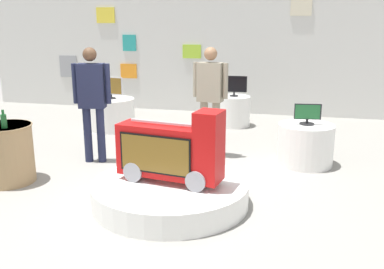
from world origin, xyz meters
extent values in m
plane|color=gray|center=(0.00, 0.00, 0.00)|extent=(30.00, 30.00, 0.00)
cube|color=silver|center=(0.00, 5.10, 1.60)|extent=(12.09, 0.10, 3.19)
cube|color=gray|center=(-4.03, 5.03, 0.99)|extent=(0.46, 0.02, 0.53)
cube|color=beige|center=(1.56, 5.03, 2.37)|extent=(0.44, 0.02, 0.36)
cube|color=teal|center=(-2.38, 5.03, 1.59)|extent=(0.33, 0.02, 0.38)
cube|color=#9ECC33|center=(-0.84, 5.03, 1.41)|extent=(0.43, 0.02, 0.31)
cube|color=yellow|center=(-2.96, 5.03, 2.23)|extent=(0.46, 0.02, 0.36)
cube|color=orange|center=(-2.42, 5.03, 0.92)|extent=(0.41, 0.02, 0.34)
cylinder|color=white|center=(0.16, -0.29, 0.14)|extent=(1.82, 1.82, 0.27)
cylinder|color=gray|center=(-0.23, -0.22, 0.39)|extent=(0.29, 0.42, 0.23)
cylinder|color=gray|center=(0.54, -0.35, 0.39)|extent=(0.29, 0.42, 0.23)
cube|color=#B70F0F|center=(0.16, -0.29, 0.64)|extent=(1.25, 0.53, 0.59)
cube|color=#B70F0F|center=(0.62, -0.36, 1.03)|extent=(0.32, 0.38, 0.21)
cube|color=black|center=(0.03, -0.45, 0.64)|extent=(0.86, 0.15, 0.44)
cube|color=brown|center=(0.03, -0.45, 0.64)|extent=(0.82, 0.15, 0.40)
cube|color=#B2B2B7|center=(0.16, -0.29, 0.96)|extent=(0.96, 0.19, 0.02)
cylinder|color=white|center=(0.33, 3.77, 0.31)|extent=(0.67, 0.67, 0.61)
cylinder|color=black|center=(0.33, 3.77, 0.62)|extent=(0.17, 0.17, 0.02)
cylinder|color=black|center=(0.33, 3.77, 0.66)|extent=(0.04, 0.04, 0.07)
cube|color=black|center=(0.33, 3.77, 0.86)|extent=(0.51, 0.04, 0.32)
cube|color=black|center=(0.33, 3.75, 0.86)|extent=(0.47, 0.02, 0.29)
cylinder|color=white|center=(1.71, 1.55, 0.31)|extent=(0.81, 0.81, 0.61)
cylinder|color=black|center=(1.71, 1.55, 0.62)|extent=(0.21, 0.21, 0.02)
cylinder|color=black|center=(1.71, 1.55, 0.66)|extent=(0.04, 0.04, 0.06)
cube|color=black|center=(1.71, 1.55, 0.80)|extent=(0.38, 0.09, 0.23)
cube|color=#1E5B2D|center=(1.70, 1.52, 0.80)|extent=(0.35, 0.06, 0.20)
cylinder|color=white|center=(-1.96, 2.93, 0.31)|extent=(0.88, 0.88, 0.61)
cylinder|color=black|center=(-1.96, 2.93, 0.62)|extent=(0.16, 0.16, 0.02)
cylinder|color=black|center=(-1.96, 2.93, 0.66)|extent=(0.04, 0.04, 0.07)
cube|color=silver|center=(-1.96, 2.93, 0.87)|extent=(0.52, 0.13, 0.34)
cube|color=brown|center=(-1.96, 2.91, 0.87)|extent=(0.47, 0.10, 0.31)
cylinder|color=#9E7F56|center=(-2.13, -0.10, 0.39)|extent=(0.69, 0.69, 0.77)
cylinder|color=#9E7F56|center=(-2.13, -0.10, 0.76)|extent=(0.72, 0.72, 0.02)
cylinder|color=#195926|center=(-2.00, -0.23, 0.86)|extent=(0.07, 0.07, 0.17)
cylinder|color=#195926|center=(-2.00, -0.23, 0.97)|extent=(0.03, 0.03, 0.06)
cylinder|color=gray|center=(0.35, 1.62, 0.44)|extent=(0.12, 0.12, 0.87)
cylinder|color=gray|center=(0.15, 1.65, 0.44)|extent=(0.12, 0.12, 0.87)
cube|color=gray|center=(0.25, 1.64, 1.17)|extent=(0.41, 0.25, 0.59)
sphere|color=#8C6647|center=(0.25, 1.64, 1.60)|extent=(0.20, 0.20, 0.20)
cylinder|color=gray|center=(0.49, 1.60, 1.20)|extent=(0.08, 0.08, 0.53)
cylinder|color=gray|center=(0.01, 1.67, 1.20)|extent=(0.08, 0.08, 0.53)
cylinder|color=#1E233F|center=(-1.28, 0.98, 0.42)|extent=(0.12, 0.12, 0.83)
cylinder|color=#1E233F|center=(-1.48, 0.94, 0.42)|extent=(0.12, 0.12, 0.83)
cube|color=#1E233F|center=(-1.38, 0.96, 1.16)|extent=(0.41, 0.27, 0.65)
sphere|color=brown|center=(-1.38, 0.96, 1.61)|extent=(0.20, 0.20, 0.20)
cylinder|color=#1E233F|center=(-1.15, 1.00, 1.19)|extent=(0.08, 0.08, 0.58)
cylinder|color=#1E233F|center=(-1.62, 0.91, 1.19)|extent=(0.08, 0.08, 0.58)
camera|label=1|loc=(1.46, -4.72, 2.04)|focal=39.84mm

